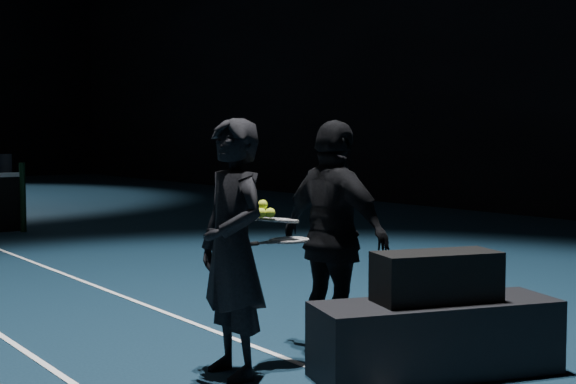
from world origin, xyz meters
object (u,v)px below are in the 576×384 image
object	(u,v)px
racket_upper	(279,220)
player_a	(233,248)
racket_bag	(437,277)
player_bench	(436,338)
player_b	(335,238)
tennis_balls	(265,210)
racket_lower	(289,240)

from	to	relation	value
racket_upper	player_a	bearing A→B (deg)	-178.29
racket_bag	player_a	xyz separation A→B (m)	(-1.05, 0.75, 0.18)
player_bench	racket_bag	bearing A→B (deg)	0.00
player_bench	player_b	distance (m)	0.98
player_bench	tennis_balls	distance (m)	1.36
racket_lower	tennis_balls	size ratio (longest dim) A/B	5.67
racket_lower	racket_upper	size ratio (longest dim) A/B	1.00
racket_lower	racket_bag	bearing A→B (deg)	-53.09
player_b	racket_upper	xyz separation A→B (m)	(-0.45, 0.03, 0.15)
player_b	racket_lower	bearing A→B (deg)	85.66
player_a	tennis_balls	size ratio (longest dim) A/B	13.60
player_bench	player_a	distance (m)	1.41
player_bench	racket_upper	size ratio (longest dim) A/B	2.32
player_bench	player_b	size ratio (longest dim) A/B	0.97
player_b	tennis_balls	size ratio (longest dim) A/B	13.60
player_bench	tennis_balls	size ratio (longest dim) A/B	13.16
player_bench	racket_bag	size ratio (longest dim) A/B	2.00
player_a	racket_lower	xyz separation A→B (m)	(0.45, 0.01, 0.01)
player_a	player_b	size ratio (longest dim) A/B	1.00
player_bench	player_b	world-z (taller)	player_b
racket_bag	player_a	size ratio (longest dim) A/B	0.48
player_a	racket_upper	xyz separation A→B (m)	(0.40, 0.05, 0.15)
player_bench	racket_bag	world-z (taller)	racket_bag
racket_bag	player_b	world-z (taller)	player_b
racket_lower	tennis_balls	bearing A→B (deg)	178.53
racket_bag	player_bench	bearing A→B (deg)	0.00
player_b	tennis_balls	distance (m)	0.64
player_b	racket_lower	size ratio (longest dim) A/B	2.40
racket_lower	tennis_balls	distance (m)	0.29
racket_bag	racket_lower	distance (m)	0.99
player_bench	racket_upper	world-z (taller)	racket_upper
racket_bag	player_b	bearing A→B (deg)	122.71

